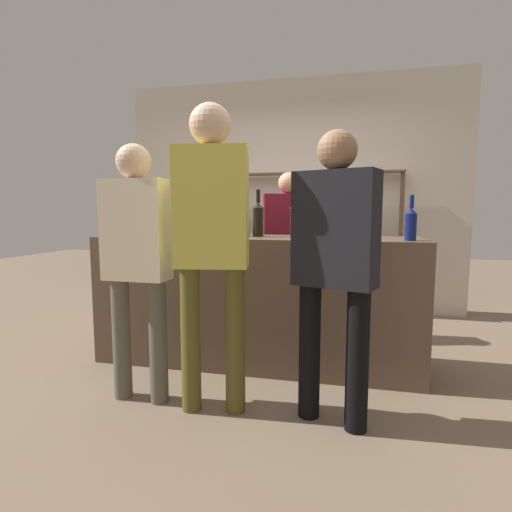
% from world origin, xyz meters
% --- Properties ---
extents(ground_plane, '(16.00, 16.00, 0.00)m').
position_xyz_m(ground_plane, '(0.00, 0.00, 0.00)').
color(ground_plane, '#7A6651').
extents(bar_counter, '(2.53, 0.64, 1.02)m').
position_xyz_m(bar_counter, '(0.00, 0.00, 0.51)').
color(bar_counter, brown).
rests_on(bar_counter, ground_plane).
extents(back_wall, '(4.13, 0.12, 2.80)m').
position_xyz_m(back_wall, '(0.00, 1.92, 1.40)').
color(back_wall, beige).
rests_on(back_wall, ground_plane).
extents(back_shelf, '(2.63, 0.18, 1.67)m').
position_xyz_m(back_shelf, '(-0.01, 1.74, 1.13)').
color(back_shelf, brown).
rests_on(back_shelf, ground_plane).
extents(counter_bottle_0, '(0.07, 0.07, 0.32)m').
position_xyz_m(counter_bottle_0, '(-0.91, 0.11, 1.13)').
color(counter_bottle_0, brown).
rests_on(counter_bottle_0, bar_counter).
extents(counter_bottle_1, '(0.08, 0.08, 0.37)m').
position_xyz_m(counter_bottle_1, '(0.01, 0.03, 1.16)').
color(counter_bottle_1, black).
rests_on(counter_bottle_1, bar_counter).
extents(counter_bottle_2, '(0.08, 0.08, 0.31)m').
position_xyz_m(counter_bottle_2, '(1.12, -0.17, 1.13)').
color(counter_bottle_2, '#0F1956').
rests_on(counter_bottle_2, bar_counter).
extents(wine_glass, '(0.07, 0.07, 0.16)m').
position_xyz_m(wine_glass, '(-1.03, 0.18, 1.13)').
color(wine_glass, silver).
rests_on(wine_glass, bar_counter).
extents(ice_bucket, '(0.23, 0.23, 0.23)m').
position_xyz_m(ice_bucket, '(0.37, 0.10, 1.13)').
color(ice_bucket, '#846647').
rests_on(ice_bucket, bar_counter).
extents(cork_jar, '(0.13, 0.13, 0.13)m').
position_xyz_m(cork_jar, '(-0.13, 0.05, 1.08)').
color(cork_jar, silver).
rests_on(cork_jar, bar_counter).
extents(customer_right, '(0.49, 0.34, 1.65)m').
position_xyz_m(customer_right, '(0.64, -0.83, 0.97)').
color(customer_right, black).
rests_on(customer_right, ground_plane).
extents(customer_left, '(0.41, 0.21, 1.63)m').
position_xyz_m(customer_left, '(-0.58, -0.81, 0.96)').
color(customer_left, '#575347').
rests_on(customer_left, ground_plane).
extents(customer_center, '(0.45, 0.25, 1.83)m').
position_xyz_m(customer_center, '(-0.07, -0.84, 1.10)').
color(customer_center, brown).
rests_on(customer_center, ground_plane).
extents(server_behind_counter, '(0.53, 0.35, 1.59)m').
position_xyz_m(server_behind_counter, '(0.14, 0.81, 0.92)').
color(server_behind_counter, black).
rests_on(server_behind_counter, ground_plane).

